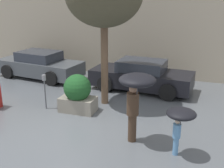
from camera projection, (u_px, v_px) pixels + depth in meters
ground_plane at (75, 129)px, 8.75m from camera, size 40.00×40.00×0.00m
building_facade at (130, 15)px, 13.68m from camera, size 18.00×0.30×6.00m
planter_box at (78, 94)px, 9.86m from camera, size 1.26×0.96×1.36m
person_adult at (136, 90)px, 7.49m from camera, size 0.99×0.99×2.02m
person_child at (180, 118)px, 6.98m from camera, size 0.75×0.75×1.32m
parked_car_near at (141, 76)px, 12.09m from camera, size 4.43×2.15×1.31m
parked_car_far at (40, 65)px, 13.91m from camera, size 4.47×2.31×1.31m
parking_meter at (44, 85)px, 10.02m from camera, size 0.14×0.14×1.28m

